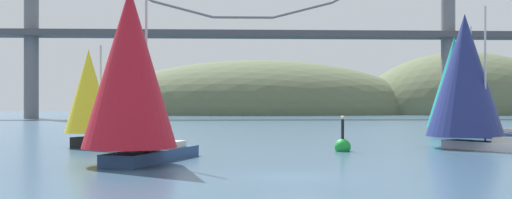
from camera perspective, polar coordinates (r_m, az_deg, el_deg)
name	(u,v)px	position (r m, az deg, el deg)	size (l,w,h in m)	color
ground_plane	(294,177)	(27.51, 3.54, -7.19)	(360.00, 360.00, 0.00)	#385670
headland_right	(462,114)	(173.96, 18.62, -1.26)	(56.05, 44.00, 33.15)	#5B6647
headland_center	(258,114)	(162.38, 0.21, -1.35)	(88.25, 44.00, 28.44)	#5B6647
suspension_bridge	(243,28)	(123.05, -1.22, 6.61)	(119.08, 6.00, 38.62)	slate
sailboat_yellow_sail	(91,96)	(46.33, -15.11, 0.29)	(5.36, 7.00, 7.56)	black
sailboat_crimson_sail	(131,72)	(32.73, -11.51, 2.49)	(6.48, 9.75, 9.72)	navy
sailboat_navy_sail	(466,77)	(46.14, 18.90, 1.97)	(8.00, 9.20, 9.97)	white
sailboat_teal_sail	(456,85)	(62.48, 18.05, 1.32)	(8.52, 10.14, 10.45)	navy
channel_buoy	(343,146)	(41.72, 8.05, -4.28)	(1.10, 1.10, 2.64)	green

